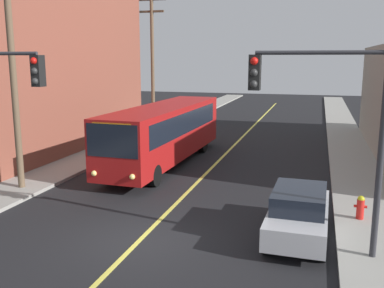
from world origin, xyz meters
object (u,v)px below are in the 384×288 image
city_bus (165,131)px  parked_car_silver (299,213)px  utility_pole_mid (152,55)px  traffic_signal_right_corner (325,110)px  fire_hydrant (360,207)px  utility_pole_near (12,56)px

city_bus → parked_car_silver: bearing=-48.0°
city_bus → parked_car_silver: (7.49, -8.33, -0.98)m
parked_car_silver → utility_pole_mid: size_ratio=0.42×
parked_car_silver → traffic_signal_right_corner: bearing=-62.7°
city_bus → fire_hydrant: size_ratio=14.55×
traffic_signal_right_corner → city_bus: bearing=130.5°
utility_pole_mid → fire_hydrant: (14.49, -17.50, -5.40)m
city_bus → fire_hydrant: (9.52, -6.40, -1.23)m
utility_pole_near → traffic_signal_right_corner: bearing=-13.8°
fire_hydrant → parked_car_silver: bearing=-136.5°
parked_car_silver → traffic_signal_right_corner: (0.59, -1.15, 3.46)m
parked_car_silver → utility_pole_near: 13.03m
utility_pole_near → fire_hydrant: utility_pole_near is taller
city_bus → utility_pole_mid: bearing=114.1°
utility_pole_mid → fire_hydrant: size_ratio=12.66×
traffic_signal_right_corner → utility_pole_near: bearing=166.2°
city_bus → utility_pole_near: bearing=-124.5°
parked_car_silver → utility_pole_near: bearing=170.8°
utility_pole_mid → traffic_signal_right_corner: utility_pole_mid is taller
utility_pole_near → utility_pole_mid: bearing=91.8°
fire_hydrant → utility_pole_mid: bearing=129.6°
fire_hydrant → utility_pole_near: bearing=-180.0°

